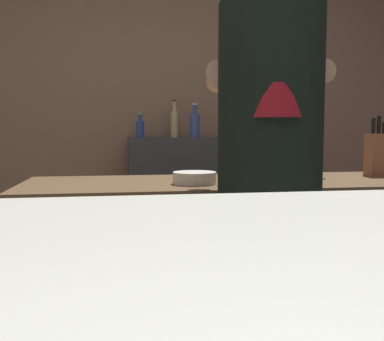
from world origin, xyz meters
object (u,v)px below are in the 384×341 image
(bottle_vinegar, at_px, (174,123))
(bartender, at_px, (270,164))
(chefs_knife, at_px, (301,180))
(mixing_bowl, at_px, (195,178))
(bottle_hot_sauce, at_px, (140,128))
(bottle_olive_oil, at_px, (248,128))
(knife_block, at_px, (378,154))
(bottle_soy, at_px, (195,124))

(bottle_vinegar, bearing_deg, bartender, -86.90)
(chefs_knife, relative_size, bottle_vinegar, 0.90)
(mixing_bowl, distance_m, bottle_hot_sauce, 1.44)
(chefs_knife, height_order, bottle_olive_oil, bottle_olive_oil)
(mixing_bowl, bearing_deg, bottle_olive_oil, 65.60)
(knife_block, bearing_deg, bottle_olive_oil, 104.50)
(chefs_knife, bearing_deg, bottle_soy, 87.02)
(bartender, distance_m, mixing_bowl, 0.42)
(bottle_olive_oil, bearing_deg, bottle_soy, -171.26)
(bartender, xyz_separation_m, bottle_soy, (0.02, 1.65, 0.15))
(bartender, bearing_deg, bottle_olive_oil, -2.82)
(bottle_soy, relative_size, bottle_vinegar, 0.88)
(knife_block, bearing_deg, bottle_soy, 122.53)
(bottle_olive_oil, bearing_deg, bartender, -103.94)
(knife_block, xyz_separation_m, chefs_knife, (-0.44, -0.14, -0.10))
(mixing_bowl, xyz_separation_m, chefs_knife, (0.47, 0.04, -0.02))
(mixing_bowl, bearing_deg, bartender, -62.66)
(knife_block, distance_m, bottle_soy, 1.31)
(bottle_hot_sauce, bearing_deg, bartender, -78.95)
(bottle_olive_oil, distance_m, bottle_hot_sauce, 0.77)
(bottle_olive_oil, bearing_deg, chefs_knife, -96.28)
(mixing_bowl, bearing_deg, bottle_soy, 80.69)
(chefs_knife, bearing_deg, bottle_olive_oil, 69.06)
(bartender, relative_size, bottle_soy, 7.39)
(bartender, relative_size, bottle_olive_oil, 10.18)
(mixing_bowl, bearing_deg, knife_block, 11.63)
(bottle_soy, xyz_separation_m, bottle_hot_sauce, (-0.37, 0.13, -0.02))
(knife_block, xyz_separation_m, bottle_soy, (-0.70, 1.10, 0.15))
(bottle_soy, height_order, bottle_vinegar, bottle_vinegar)
(bottle_hot_sauce, bearing_deg, bottle_soy, -18.97)
(bottle_olive_oil, bearing_deg, mixing_bowl, -114.40)
(mixing_bowl, height_order, bottle_soy, bottle_soy)
(mixing_bowl, xyz_separation_m, bottle_hot_sauce, (-0.16, 1.42, 0.21))
(bartender, distance_m, bottle_hot_sauce, 1.81)
(mixing_bowl, bearing_deg, bottle_vinegar, 86.46)
(chefs_knife, bearing_deg, bottle_vinegar, 90.49)
(bartender, height_order, bottle_soy, bartender)
(mixing_bowl, height_order, bottle_olive_oil, bottle_olive_oil)
(knife_block, relative_size, bottle_olive_oil, 1.66)
(knife_block, distance_m, bottle_vinegar, 1.51)
(bottle_olive_oil, relative_size, bottle_vinegar, 0.64)
(chefs_knife, xyz_separation_m, bottle_vinegar, (-0.38, 1.40, 0.27))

